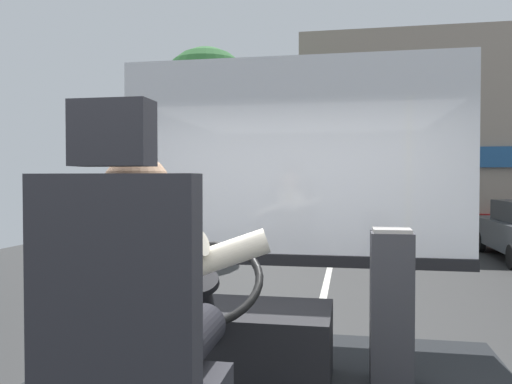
% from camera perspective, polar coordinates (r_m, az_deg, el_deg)
% --- Properties ---
extents(ground, '(18.00, 44.00, 0.06)m').
position_cam_1_polar(ground, '(10.93, 8.22, -8.78)').
color(ground, '#2E2E2E').
extents(driver_seat, '(0.48, 0.48, 1.30)m').
position_cam_1_polar(driver_seat, '(1.63, -13.98, -17.82)').
color(driver_seat, black).
rests_on(driver_seat, bus_floor).
extents(bus_driver, '(0.75, 0.60, 0.72)m').
position_cam_1_polar(bus_driver, '(1.70, -12.18, -11.93)').
color(bus_driver, black).
rests_on(bus_driver, driver_seat).
extents(steering_console, '(1.10, 1.00, 0.79)m').
position_cam_1_polar(steering_console, '(2.81, -3.33, -16.38)').
color(steering_console, black).
rests_on(steering_console, bus_floor).
extents(fare_box, '(0.22, 0.21, 0.82)m').
position_cam_1_polar(fare_box, '(2.83, 14.93, -12.32)').
color(fare_box, '#333338').
rests_on(fare_box, bus_floor).
extents(windshield_panel, '(2.50, 0.08, 1.48)m').
position_cam_1_polar(windshield_panel, '(3.59, 3.97, 0.88)').
color(windshield_panel, silver).
extents(street_tree, '(2.55, 2.55, 5.48)m').
position_cam_1_polar(street_tree, '(14.10, -5.58, 10.60)').
color(street_tree, '#4C3828').
rests_on(street_tree, ground).
extents(shop_building, '(12.61, 5.95, 6.45)m').
position_cam_1_polar(shop_building, '(19.27, 24.78, 5.21)').
color(shop_building, gray).
rests_on(shop_building, ground).
extents(parked_car_red, '(1.87, 4.48, 1.40)m').
position_cam_1_polar(parked_car_red, '(18.34, 25.04, -2.41)').
color(parked_car_red, maroon).
rests_on(parked_car_red, ground).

